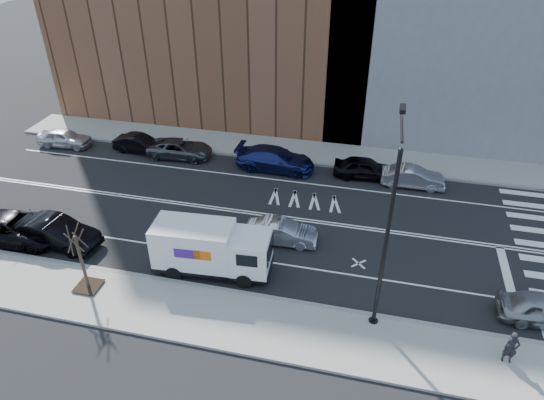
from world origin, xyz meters
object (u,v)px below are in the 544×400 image
at_px(fedex_van, 211,248).
at_px(far_parked_b, 140,144).
at_px(pedestrian, 511,348).
at_px(driving_sedan, 281,232).
at_px(far_parked_a, 64,138).

relative_size(fedex_van, far_parked_b, 1.54).
height_order(far_parked_b, pedestrian, pedestrian).
height_order(fedex_van, far_parked_b, fedex_van).
xyz_separation_m(far_parked_b, driving_sedan, (12.75, -8.38, -0.00)).
xyz_separation_m(fedex_van, pedestrian, (14.04, -2.78, -0.51)).
height_order(far_parked_a, driving_sedan, far_parked_a).
relative_size(far_parked_a, far_parked_b, 1.01).
xyz_separation_m(far_parked_a, pedestrian, (29.95, -13.96, 0.26)).
bearing_deg(far_parked_b, fedex_van, -136.25).
relative_size(far_parked_b, driving_sedan, 1.00).
distance_m(fedex_van, driving_sedan, 4.48).
bearing_deg(far_parked_a, fedex_van, -128.21).
xyz_separation_m(far_parked_a, driving_sedan, (18.90, -7.95, -0.03)).
height_order(fedex_van, pedestrian, fedex_van).
height_order(fedex_van, far_parked_a, fedex_van).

